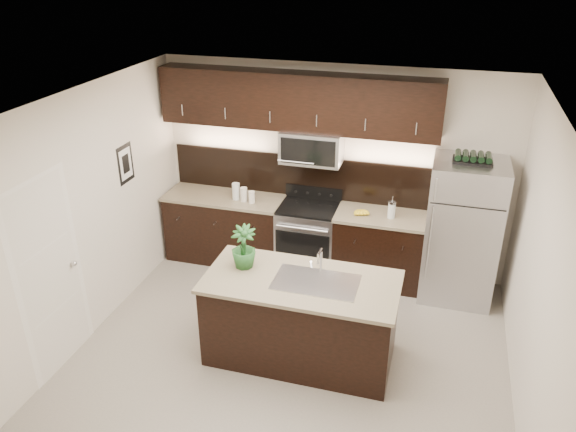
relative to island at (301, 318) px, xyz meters
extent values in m
plane|color=gray|center=(-0.11, 0.05, -0.47)|extent=(4.50, 4.50, 0.00)
cube|color=beige|center=(-0.11, 2.05, 0.88)|extent=(4.50, 0.02, 2.70)
cube|color=beige|center=(-0.11, -1.95, 0.88)|extent=(4.50, 0.02, 2.70)
cube|color=beige|center=(-2.36, 0.05, 0.88)|extent=(0.02, 4.00, 2.70)
cube|color=beige|center=(2.14, 0.05, 0.88)|extent=(0.02, 4.00, 2.70)
cube|color=white|center=(-0.11, 0.05, 2.23)|extent=(4.50, 4.00, 0.02)
cube|color=silver|center=(-2.34, -0.75, 0.54)|extent=(0.04, 0.80, 2.02)
sphere|color=silver|center=(-2.31, -0.43, 0.53)|extent=(0.06, 0.06, 0.06)
cube|color=black|center=(-2.35, 0.80, 1.18)|extent=(0.01, 0.32, 0.46)
cube|color=white|center=(-2.34, 0.80, 1.18)|extent=(0.00, 0.24, 0.36)
cube|color=black|center=(-1.53, 1.74, -0.02)|extent=(1.57, 0.62, 0.90)
cube|color=black|center=(0.60, 1.74, -0.02)|extent=(1.16, 0.62, 0.90)
cube|color=#B2B2B7|center=(-0.36, 1.74, -0.02)|extent=(0.76, 0.62, 0.90)
cube|color=black|center=(-0.36, 1.74, 0.44)|extent=(0.76, 0.60, 0.03)
cube|color=tan|center=(-1.53, 1.74, 0.45)|extent=(1.59, 0.65, 0.04)
cube|color=tan|center=(0.60, 1.74, 0.45)|extent=(1.18, 0.65, 0.04)
cube|color=black|center=(-0.57, 2.03, 0.75)|extent=(3.49, 0.02, 0.56)
cube|color=#B2B2B7|center=(-0.36, 1.85, 1.23)|extent=(0.76, 0.40, 0.40)
cube|color=black|center=(-0.57, 1.88, 1.78)|extent=(3.49, 0.33, 0.70)
cube|color=black|center=(0.00, 0.00, -0.02)|extent=(1.90, 0.90, 0.90)
cube|color=tan|center=(0.00, 0.00, 0.45)|extent=(1.96, 0.96, 0.04)
cube|color=silver|center=(0.15, 0.00, 0.47)|extent=(0.84, 0.50, 0.01)
cylinder|color=silver|center=(0.15, 0.21, 0.59)|extent=(0.03, 0.03, 0.24)
cylinder|color=silver|center=(0.15, 0.14, 0.74)|extent=(0.02, 0.14, 0.02)
cylinder|color=silver|center=(0.15, 0.07, 0.69)|extent=(0.02, 0.02, 0.10)
cube|color=#B2B2B7|center=(1.55, 1.68, 0.41)|extent=(0.85, 0.76, 1.76)
cube|color=black|center=(1.55, 1.68, 1.30)|extent=(0.43, 0.27, 0.03)
cylinder|color=black|center=(1.38, 1.68, 1.35)|extent=(0.07, 0.25, 0.07)
cylinder|color=black|center=(1.46, 1.68, 1.35)|extent=(0.07, 0.25, 0.07)
cylinder|color=black|center=(1.55, 1.68, 1.35)|extent=(0.07, 0.25, 0.07)
cylinder|color=black|center=(1.63, 1.68, 1.35)|extent=(0.07, 0.25, 0.07)
cylinder|color=black|center=(1.71, 1.68, 1.35)|extent=(0.07, 0.25, 0.07)
imported|color=#1F4E20|center=(-0.64, 0.09, 0.70)|extent=(0.29, 0.29, 0.46)
cylinder|color=silver|center=(-1.33, 1.69, 0.58)|extent=(0.10, 0.10, 0.22)
cylinder|color=silver|center=(-1.22, 1.66, 0.56)|extent=(0.09, 0.09, 0.18)
cylinder|color=silver|center=(-1.10, 1.64, 0.55)|extent=(0.08, 0.08, 0.16)
cylinder|color=silver|center=(0.70, 1.69, 0.56)|extent=(0.09, 0.09, 0.19)
cylinder|color=silver|center=(0.70, 1.69, 0.66)|extent=(0.10, 0.10, 0.02)
cylinder|color=silver|center=(0.70, 1.69, 0.71)|extent=(0.01, 0.01, 0.07)
ellipsoid|color=gold|center=(0.27, 1.66, 0.50)|extent=(0.24, 0.21, 0.06)
camera|label=1|loc=(1.19, -4.62, 3.49)|focal=35.00mm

